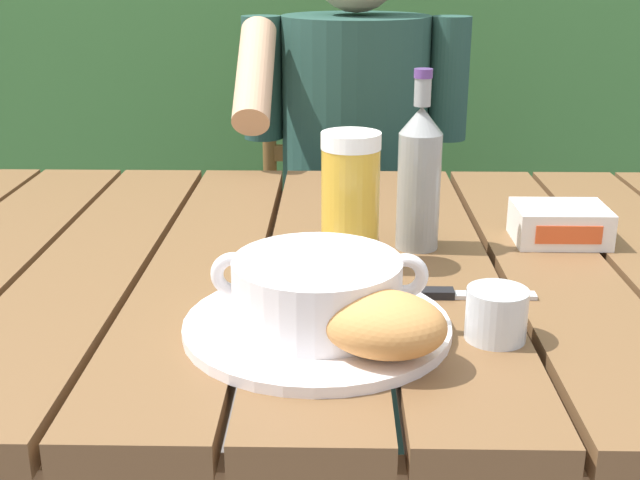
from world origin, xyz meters
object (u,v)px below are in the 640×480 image
at_px(water_glass_small, 496,314).
at_px(soup_bowl, 319,289).
at_px(beer_glass, 350,200).
at_px(chair_near_diner, 352,226).
at_px(bread_roll, 383,324).
at_px(serving_plate, 319,326).
at_px(butter_tub, 560,224).
at_px(table_knife, 451,294).
at_px(beer_bottle, 419,175).
at_px(person_eating, 353,152).

bearing_deg(water_glass_small, soup_bowl, 175.77).
xyz_separation_m(soup_bowl, beer_glass, (0.04, 0.21, 0.04)).
height_order(soup_bowl, water_glass_small, soup_bowl).
height_order(chair_near_diner, bread_roll, chair_near_diner).
height_order(soup_bowl, beer_glass, beer_glass).
relative_size(serving_plate, soup_bowl, 1.25).
bearing_deg(butter_tub, soup_bowl, -137.82).
height_order(chair_near_diner, butter_tub, chair_near_diner).
distance_m(soup_bowl, beer_glass, 0.21).
bearing_deg(water_glass_small, bread_roll, -153.67).
bearing_deg(beer_glass, chair_near_diner, 88.65).
relative_size(chair_near_diner, water_glass_small, 14.22).
bearing_deg(water_glass_small, butter_tub, 64.99).
bearing_deg(chair_near_diner, table_knife, -84.61).
bearing_deg(serving_plate, bread_roll, -49.40).
relative_size(serving_plate, butter_tub, 2.24).
bearing_deg(table_knife, butter_tub, 49.15).
bearing_deg(beer_bottle, person_eating, 96.48).
bearing_deg(bread_roll, butter_tub, 54.38).
bearing_deg(beer_glass, soup_bowl, -99.90).
xyz_separation_m(bread_roll, butter_tub, (0.27, 0.38, -0.02)).
bearing_deg(water_glass_small, beer_glass, 124.70).
bearing_deg(soup_bowl, table_knife, 31.68).
bearing_deg(person_eating, table_knife, -83.17).
bearing_deg(table_knife, bread_roll, -118.20).
relative_size(serving_plate, table_knife, 1.75).
height_order(person_eating, water_glass_small, person_eating).
height_order(beer_glass, butter_tub, beer_glass).
bearing_deg(person_eating, soup_bowl, -93.34).
bearing_deg(butter_tub, serving_plate, -137.82).
bearing_deg(serving_plate, chair_near_diner, 87.09).
bearing_deg(beer_glass, table_knife, -42.23).
relative_size(person_eating, soup_bowl, 5.20).
distance_m(person_eating, serving_plate, 0.94).
bearing_deg(person_eating, beer_glass, -91.48).
bearing_deg(beer_glass, beer_bottle, 36.21).
bearing_deg(table_knife, soup_bowl, -148.32).
bearing_deg(water_glass_small, person_eating, 97.92).
xyz_separation_m(bread_roll, table_knife, (0.09, 0.17, -0.04)).
distance_m(person_eating, beer_glass, 0.74).
bearing_deg(butter_tub, bread_roll, -125.62).
bearing_deg(serving_plate, beer_bottle, 64.58).
relative_size(bread_roll, beer_glass, 0.84).
bearing_deg(chair_near_diner, beer_glass, -91.35).
xyz_separation_m(bread_roll, beer_glass, (-0.03, 0.28, 0.04)).
relative_size(beer_bottle, butter_tub, 1.91).
distance_m(beer_glass, water_glass_small, 0.27).
bearing_deg(table_knife, beer_glass, 137.77).
bearing_deg(butter_tub, beer_glass, -161.71).
distance_m(serving_plate, beer_glass, 0.22).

